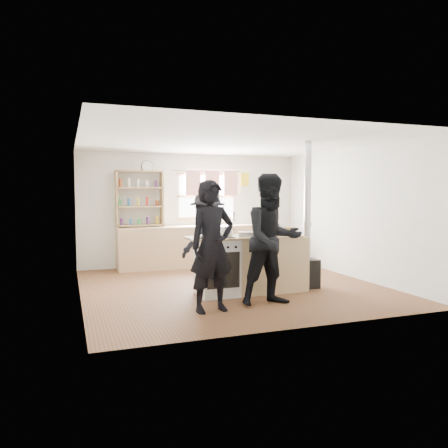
# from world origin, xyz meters

# --- Properties ---
(ground) EXTENTS (5.00, 5.00, 0.01)m
(ground) POSITION_xyz_m (0.00, 0.00, -0.01)
(ground) COLOR brown
(ground) RESTS_ON ground
(back_counter) EXTENTS (3.40, 0.55, 0.90)m
(back_counter) POSITION_xyz_m (0.00, 2.22, 0.45)
(back_counter) COLOR tan
(back_counter) RESTS_ON ground
(shelving_unit) EXTENTS (1.00, 0.28, 1.20)m
(shelving_unit) POSITION_xyz_m (-1.20, 2.34, 1.51)
(shelving_unit) COLOR tan
(shelving_unit) RESTS_ON back_counter
(thermos) EXTENTS (0.10, 0.10, 0.27)m
(thermos) POSITION_xyz_m (0.90, 2.22, 1.04)
(thermos) COLOR silver
(thermos) RESTS_ON back_counter
(cooking_island) EXTENTS (1.97, 0.64, 0.93)m
(cooking_island) POSITION_xyz_m (0.14, -0.55, 0.47)
(cooking_island) COLOR white
(cooking_island) RESTS_ON ground
(skillet_greens) EXTENTS (0.38, 0.38, 0.05)m
(skillet_greens) POSITION_xyz_m (-0.63, -0.69, 0.96)
(skillet_greens) COLOR black
(skillet_greens) RESTS_ON cooking_island
(roast_tray) EXTENTS (0.39, 0.36, 0.07)m
(roast_tray) POSITION_xyz_m (0.06, -0.61, 0.97)
(roast_tray) COLOR silver
(roast_tray) RESTS_ON cooking_island
(stockpot_stove) EXTENTS (0.22, 0.22, 0.18)m
(stockpot_stove) POSITION_xyz_m (-0.24, -0.39, 1.01)
(stockpot_stove) COLOR silver
(stockpot_stove) RESTS_ON cooking_island
(stockpot_counter) EXTENTS (0.26, 0.26, 0.19)m
(stockpot_counter) POSITION_xyz_m (0.62, -0.56, 1.02)
(stockpot_counter) COLOR silver
(stockpot_counter) RESTS_ON cooking_island
(bread_board) EXTENTS (0.29, 0.22, 0.12)m
(bread_board) POSITION_xyz_m (0.82, -0.56, 0.98)
(bread_board) COLOR tan
(bread_board) RESTS_ON cooking_island
(flue_heater) EXTENTS (0.35, 0.35, 2.50)m
(flue_heater) POSITION_xyz_m (1.19, -0.53, 0.65)
(flue_heater) COLOR black
(flue_heater) RESTS_ON ground
(person_near_left) EXTENTS (0.72, 0.53, 1.80)m
(person_near_left) POSITION_xyz_m (-0.82, -1.42, 0.90)
(person_near_left) COLOR black
(person_near_left) RESTS_ON ground
(person_near_right) EXTENTS (0.96, 0.76, 1.90)m
(person_near_right) POSITION_xyz_m (0.12, -1.37, 0.95)
(person_near_right) COLOR black
(person_near_right) RESTS_ON ground
(person_far) EXTENTS (1.22, 0.99, 1.64)m
(person_far) POSITION_xyz_m (-0.33, 0.30, 0.82)
(person_far) COLOR black
(person_far) RESTS_ON ground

